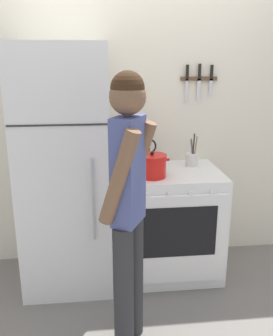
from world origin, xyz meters
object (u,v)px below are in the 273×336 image
Objects in this scene: person at (128,200)px; stove_range at (171,222)px; dutch_oven_pot at (152,166)px; refrigerator at (65,170)px; tea_kettle at (149,158)px; utensil_jar at (192,159)px.

stove_range is at bearing -0.80° from person.
refrigerator is at bearing 171.26° from dutch_oven_pot.
dutch_oven_pot is 0.16× the size of person.
refrigerator is 0.69m from tea_kettle.
stove_range is 0.56m from dutch_oven_pot.
tea_kettle is (0.67, 0.16, 0.03)m from refrigerator.
tea_kettle is (0.01, 0.26, -0.01)m from dutch_oven_pot.
refrigerator is at bearing 55.79° from person.
person is (0.42, -0.77, 0.04)m from refrigerator.
tea_kettle reaches higher than stove_range.
utensil_jar is (0.36, 0.01, -0.02)m from tea_kettle.
person is at bearing -61.69° from refrigerator.
stove_range is at bearing -140.87° from utensil_jar.
dutch_oven_pot is 0.26m from tea_kettle.
stove_range is 3.67× the size of tea_kettle.
person is (-0.25, -0.93, 0.00)m from tea_kettle.
refrigerator is 6.92× the size of utensil_jar.
utensil_jar is (0.20, 0.16, 0.49)m from stove_range.
person reaches higher than tea_kettle.
tea_kettle is (-0.16, 0.16, 0.51)m from stove_range.
utensil_jar is at bearing 8.98° from refrigerator.
person reaches higher than stove_range.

